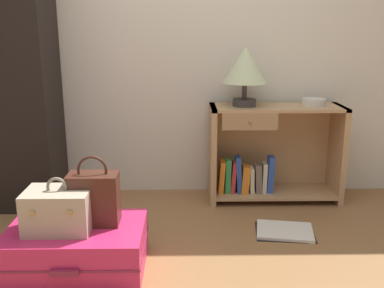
{
  "coord_description": "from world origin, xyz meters",
  "views": [
    {
      "loc": [
        0.03,
        -1.9,
        1.26
      ],
      "look_at": [
        0.08,
        0.8,
        0.55
      ],
      "focal_mm": 41.25,
      "sensor_mm": 36.0,
      "label": 1
    }
  ],
  "objects_px": {
    "open_book_on_floor": "(285,231)",
    "bookshelf": "(269,154)",
    "bowl": "(314,102)",
    "train_case": "(59,210)",
    "table_lamp": "(245,67)",
    "suitcase_large": "(77,248)",
    "handbag": "(94,198)"
  },
  "relations": [
    {
      "from": "bowl",
      "to": "open_book_on_floor",
      "type": "relative_size",
      "value": 0.43
    },
    {
      "from": "suitcase_large",
      "to": "train_case",
      "type": "height_order",
      "value": "train_case"
    },
    {
      "from": "table_lamp",
      "to": "handbag",
      "type": "bearing_deg",
      "value": -134.08
    },
    {
      "from": "bowl",
      "to": "open_book_on_floor",
      "type": "xyz_separation_m",
      "value": [
        -0.31,
        -0.62,
        -0.73
      ]
    },
    {
      "from": "bookshelf",
      "to": "train_case",
      "type": "height_order",
      "value": "bookshelf"
    },
    {
      "from": "bowl",
      "to": "open_book_on_floor",
      "type": "distance_m",
      "value": 1.01
    },
    {
      "from": "bowl",
      "to": "handbag",
      "type": "xyz_separation_m",
      "value": [
        -1.43,
        -0.98,
        -0.36
      ]
    },
    {
      "from": "train_case",
      "to": "open_book_on_floor",
      "type": "height_order",
      "value": "train_case"
    },
    {
      "from": "suitcase_large",
      "to": "open_book_on_floor",
      "type": "bearing_deg",
      "value": 18.6
    },
    {
      "from": "handbag",
      "to": "open_book_on_floor",
      "type": "height_order",
      "value": "handbag"
    },
    {
      "from": "table_lamp",
      "to": "suitcase_large",
      "type": "relative_size",
      "value": 0.58
    },
    {
      "from": "table_lamp",
      "to": "handbag",
      "type": "height_order",
      "value": "table_lamp"
    },
    {
      "from": "table_lamp",
      "to": "bowl",
      "type": "height_order",
      "value": "table_lamp"
    },
    {
      "from": "bookshelf",
      "to": "table_lamp",
      "type": "distance_m",
      "value": 0.68
    },
    {
      "from": "bowl",
      "to": "handbag",
      "type": "distance_m",
      "value": 1.77
    },
    {
      "from": "train_case",
      "to": "handbag",
      "type": "distance_m",
      "value": 0.19
    },
    {
      "from": "suitcase_large",
      "to": "handbag",
      "type": "distance_m",
      "value": 0.29
    },
    {
      "from": "table_lamp",
      "to": "train_case",
      "type": "distance_m",
      "value": 1.63
    },
    {
      "from": "train_case",
      "to": "handbag",
      "type": "xyz_separation_m",
      "value": [
        0.17,
        0.08,
        0.03
      ]
    },
    {
      "from": "suitcase_large",
      "to": "train_case",
      "type": "distance_m",
      "value": 0.24
    },
    {
      "from": "bookshelf",
      "to": "suitcase_large",
      "type": "relative_size",
      "value": 1.34
    },
    {
      "from": "table_lamp",
      "to": "suitcase_large",
      "type": "bearing_deg",
      "value": -135.42
    },
    {
      "from": "suitcase_large",
      "to": "bowl",
      "type": "bearing_deg",
      "value": 33.93
    },
    {
      "from": "bowl",
      "to": "handbag",
      "type": "height_order",
      "value": "bowl"
    },
    {
      "from": "suitcase_large",
      "to": "open_book_on_floor",
      "type": "height_order",
      "value": "suitcase_large"
    },
    {
      "from": "bookshelf",
      "to": "handbag",
      "type": "bearing_deg",
      "value": -139.32
    },
    {
      "from": "train_case",
      "to": "bookshelf",
      "type": "bearing_deg",
      "value": 38.94
    },
    {
      "from": "open_book_on_floor",
      "to": "bookshelf",
      "type": "bearing_deg",
      "value": 90.39
    },
    {
      "from": "table_lamp",
      "to": "open_book_on_floor",
      "type": "relative_size",
      "value": 1.06
    },
    {
      "from": "bookshelf",
      "to": "handbag",
      "type": "xyz_separation_m",
      "value": [
        -1.12,
        -0.96,
        0.03
      ]
    },
    {
      "from": "table_lamp",
      "to": "open_book_on_floor",
      "type": "distance_m",
      "value": 1.17
    },
    {
      "from": "suitcase_large",
      "to": "handbag",
      "type": "height_order",
      "value": "handbag"
    }
  ]
}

